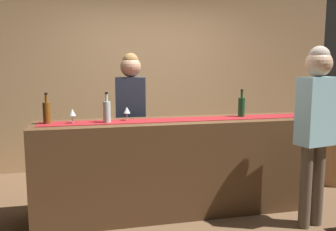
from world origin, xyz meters
TOP-DOWN VIEW (x-y plane):
  - ground_plane at (0.00, 0.00)m, footprint 10.00×10.00m
  - back_wall at (0.00, 1.90)m, footprint 6.00×0.12m
  - bar_counter at (0.00, 0.00)m, footprint 2.95×0.60m
  - counter_runner_cloth at (0.00, 0.00)m, footprint 2.81×0.28m
  - wine_bottle_green at (0.71, 0.05)m, footprint 0.07×0.07m
  - wine_bottle_amber at (-1.31, 0.04)m, footprint 0.07×0.07m
  - wine_bottle_clear at (-0.74, -0.03)m, footprint 0.07×0.07m
  - wine_glass_near_customer at (-1.07, -0.00)m, footprint 0.07×0.07m
  - wine_glass_mid_counter at (-0.54, 0.06)m, footprint 0.07×0.07m
  - bartender at (-0.43, 0.58)m, footprint 0.37×0.26m
  - customer_sipping at (1.14, -0.64)m, footprint 0.37×0.27m
  - round_side_table at (2.32, 0.53)m, footprint 0.68×0.68m

SIDE VIEW (x-z plane):
  - ground_plane at x=0.00m, z-range 0.00..0.00m
  - round_side_table at x=2.32m, z-range 0.00..0.74m
  - bar_counter at x=0.00m, z-range 0.00..0.99m
  - counter_runner_cloth at x=0.00m, z-range 0.99..0.99m
  - bartender at x=-0.43m, z-range 0.20..1.88m
  - customer_sipping at x=1.14m, z-range 0.21..1.93m
  - wine_glass_near_customer at x=-1.07m, z-range 1.02..1.16m
  - wine_glass_mid_counter at x=-0.54m, z-range 1.02..1.16m
  - wine_bottle_green at x=0.71m, z-range 0.95..1.25m
  - wine_bottle_amber at x=-1.31m, z-range 0.95..1.25m
  - wine_bottle_clear at x=-0.74m, z-range 0.95..1.25m
  - back_wall at x=0.00m, z-range 0.00..2.90m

